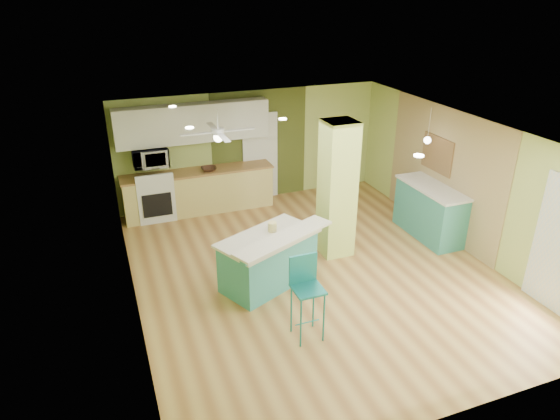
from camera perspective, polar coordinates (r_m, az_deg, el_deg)
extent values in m
cube|color=#916033|center=(8.83, 3.84, -6.96)|extent=(6.00, 7.00, 0.01)
cube|color=white|center=(7.82, 4.35, 8.93)|extent=(6.00, 7.00, 0.01)
cube|color=#B3C76A|center=(11.32, -3.34, 7.27)|extent=(6.00, 0.01, 2.50)
cube|color=#B3C76A|center=(5.70, 19.22, -13.07)|extent=(6.00, 0.01, 2.50)
cube|color=#B3C76A|center=(7.60, -17.04, -2.79)|extent=(0.01, 7.00, 2.50)
cube|color=#B3C76A|center=(9.81, 20.28, 3.00)|extent=(0.01, 7.00, 2.50)
cube|color=#967E56|center=(10.23, 18.10, 4.17)|extent=(0.02, 3.40, 2.50)
cube|color=#495321|center=(11.36, -2.35, 7.36)|extent=(2.20, 0.02, 2.50)
cube|color=white|center=(11.41, -2.28, 6.12)|extent=(0.82, 0.05, 2.00)
cube|color=#C4D964|center=(8.92, 6.55, 2.32)|extent=(0.55, 0.55, 2.50)
cube|color=#D1BD6D|center=(11.01, -9.22, 2.06)|extent=(3.20, 0.60, 0.90)
cube|color=olive|center=(10.84, -9.38, 4.35)|extent=(3.25, 0.63, 0.04)
cube|color=silver|center=(10.88, -14.10, 1.35)|extent=(0.76, 0.64, 0.90)
cube|color=black|center=(10.59, -13.84, 0.54)|extent=(0.59, 0.02, 0.50)
cube|color=silver|center=(10.41, -14.17, 3.47)|extent=(0.76, 0.06, 0.18)
cube|color=silver|center=(10.65, -9.90, 9.77)|extent=(3.20, 0.34, 0.80)
imported|color=white|center=(10.57, -14.59, 5.83)|extent=(0.70, 0.48, 0.39)
cylinder|color=silver|center=(9.35, -7.18, 10.11)|extent=(0.03, 0.03, 0.40)
cylinder|color=silver|center=(9.40, -7.11, 8.93)|extent=(0.24, 0.24, 0.10)
sphere|color=white|center=(9.44, -7.07, 8.23)|extent=(0.18, 0.18, 0.18)
cylinder|color=silver|center=(9.87, 16.71, 9.38)|extent=(0.01, 0.01, 0.62)
sphere|color=white|center=(9.95, 16.49, 7.66)|extent=(0.14, 0.14, 0.14)
cube|color=brown|center=(10.27, 17.54, 6.10)|extent=(0.03, 0.90, 0.70)
cube|color=teal|center=(8.27, -1.33, -5.87)|extent=(1.74, 1.36, 0.82)
cube|color=beige|center=(8.06, -1.36, -3.21)|extent=(1.86, 1.48, 0.05)
cube|color=teal|center=(7.80, 0.52, -3.55)|extent=(1.65, 0.86, 0.12)
cube|color=beige|center=(7.77, 0.52, -3.19)|extent=(1.86, 1.14, 0.04)
cylinder|color=#1C7980|center=(6.94, 2.40, -12.83)|extent=(0.03, 0.03, 0.77)
cylinder|color=#1C7980|center=(7.06, 5.03, -12.19)|extent=(0.03, 0.03, 0.77)
cylinder|color=#1C7980|center=(7.20, 1.30, -11.29)|extent=(0.03, 0.03, 0.77)
cylinder|color=#1C7980|center=(7.31, 3.84, -10.70)|extent=(0.03, 0.03, 0.77)
cube|color=#1C7980|center=(6.90, 3.22, -9.04)|extent=(0.41, 0.41, 0.03)
cube|color=#1C7980|center=(6.91, 2.65, -6.66)|extent=(0.41, 0.03, 0.43)
cube|color=teal|center=(10.22, 16.79, -0.23)|extent=(0.64, 1.55, 1.00)
cube|color=silver|center=(10.02, 17.15, 2.48)|extent=(0.69, 1.62, 0.04)
imported|color=#3A2217|center=(10.78, -8.14, 4.66)|extent=(0.35, 0.35, 0.08)
cylinder|color=yellow|center=(8.19, -0.88, -1.93)|extent=(0.15, 0.15, 0.16)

